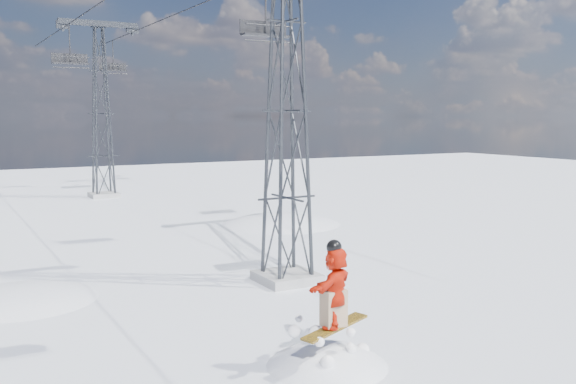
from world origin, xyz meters
TOP-DOWN VIEW (x-y plane):
  - ground at (0.00, 0.00)m, footprint 120.00×120.00m
  - lift_tower_near at (0.80, 8.00)m, footprint 5.20×1.80m
  - lift_tower_far at (0.80, 33.00)m, footprint 5.20×1.80m
  - lift_chair_mid at (3.00, 13.79)m, footprint 2.08×0.60m
  - lift_chair_far at (-1.40, 31.08)m, footprint 2.13×0.61m
  - lift_chair_extra at (3.00, 38.37)m, footprint 1.97×0.57m

SIDE VIEW (x-z plane):
  - ground at x=0.00m, z-range 0.00..0.00m
  - lift_tower_near at x=0.80m, z-range -0.24..11.18m
  - lift_tower_far at x=0.80m, z-range -0.24..11.18m
  - lift_chair_far at x=-1.40m, z-range 7.41..10.05m
  - lift_chair_mid at x=3.00m, z-range 7.50..10.08m
  - lift_chair_extra at x=3.00m, z-range 7.68..10.12m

